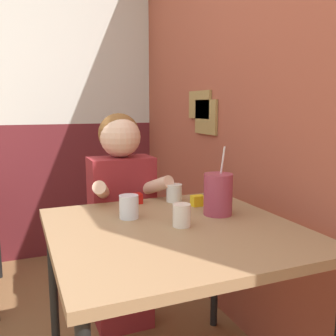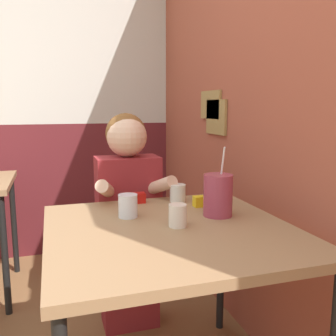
{
  "view_description": "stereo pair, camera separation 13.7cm",
  "coord_description": "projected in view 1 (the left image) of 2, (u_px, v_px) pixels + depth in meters",
  "views": [
    {
      "loc": [
        0.2,
        -0.92,
        1.24
      ],
      "look_at": [
        0.81,
        0.56,
        0.98
      ],
      "focal_mm": 40.0,
      "sensor_mm": 36.0,
      "label": 1
    },
    {
      "loc": [
        0.33,
        -0.97,
        1.24
      ],
      "look_at": [
        0.81,
        0.56,
        0.98
      ],
      "focal_mm": 40.0,
      "sensor_mm": 36.0,
      "label": 2
    }
  ],
  "objects": [
    {
      "name": "glass_far_side",
      "position": [
        182.0,
        215.0,
        1.47
      ],
      "size": [
        0.07,
        0.07,
        0.09
      ],
      "color": "silver",
      "rests_on": "main_table"
    },
    {
      "name": "person_seated",
      "position": [
        122.0,
        216.0,
        2.05
      ],
      "size": [
        0.42,
        0.41,
        1.21
      ],
      "color": "maroon",
      "rests_on": "ground_plane"
    },
    {
      "name": "brick_wall_right",
      "position": [
        215.0,
        88.0,
        2.27
      ],
      "size": [
        0.08,
        4.23,
        2.7
      ],
      "color": "#9E4C38",
      "rests_on": "ground_plane"
    },
    {
      "name": "cocktail_pitcher",
      "position": [
        218.0,
        194.0,
        1.63
      ],
      "size": [
        0.13,
        0.13,
        0.3
      ],
      "color": "#99384C",
      "rests_on": "main_table"
    },
    {
      "name": "glass_near_pitcher",
      "position": [
        129.0,
        207.0,
        1.58
      ],
      "size": [
        0.08,
        0.08,
        0.1
      ],
      "color": "silver",
      "rests_on": "main_table"
    },
    {
      "name": "condiment_mustard",
      "position": [
        198.0,
        201.0,
        1.78
      ],
      "size": [
        0.06,
        0.04,
        0.05
      ],
      "color": "yellow",
      "rests_on": "main_table"
    },
    {
      "name": "main_table",
      "position": [
        175.0,
        243.0,
        1.48
      ],
      "size": [
        0.95,
        0.95,
        0.77
      ],
      "color": "#93704C",
      "rests_on": "ground_plane"
    },
    {
      "name": "condiment_ketchup",
      "position": [
        136.0,
        199.0,
        1.82
      ],
      "size": [
        0.06,
        0.04,
        0.05
      ],
      "color": "#B7140F",
      "rests_on": "main_table"
    },
    {
      "name": "glass_center",
      "position": [
        174.0,
        193.0,
        1.86
      ],
      "size": [
        0.08,
        0.08,
        0.09
      ],
      "color": "silver",
      "rests_on": "main_table"
    }
  ]
}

